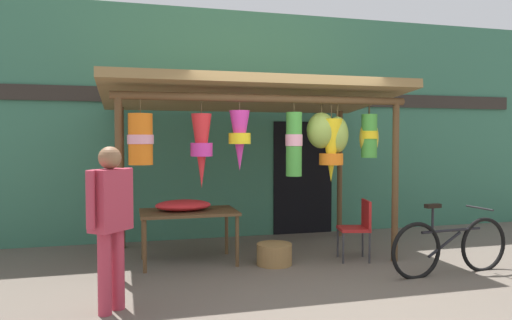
{
  "coord_description": "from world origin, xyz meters",
  "views": [
    {
      "loc": [
        -1.95,
        -5.5,
        1.68
      ],
      "look_at": [
        -0.13,
        1.28,
        1.38
      ],
      "focal_mm": 33.41,
      "sensor_mm": 36.0,
      "label": 1
    }
  ],
  "objects_px": {
    "flower_heap_on_table": "(184,205)",
    "vendor_in_orange": "(111,215)",
    "wicker_basket_by_table": "(274,254)",
    "display_table": "(189,216)",
    "folding_chair": "(359,224)",
    "parked_bicycle": "(451,246)"
  },
  "relations": [
    {
      "from": "flower_heap_on_table",
      "to": "parked_bicycle",
      "type": "xyz_separation_m",
      "value": [
        3.15,
        -1.41,
        -0.44
      ]
    },
    {
      "from": "wicker_basket_by_table",
      "to": "vendor_in_orange",
      "type": "relative_size",
      "value": 0.29
    },
    {
      "from": "flower_heap_on_table",
      "to": "parked_bicycle",
      "type": "distance_m",
      "value": 3.48
    },
    {
      "from": "vendor_in_orange",
      "to": "display_table",
      "type": "bearing_deg",
      "value": 60.15
    },
    {
      "from": "wicker_basket_by_table",
      "to": "parked_bicycle",
      "type": "relative_size",
      "value": 0.27
    },
    {
      "from": "folding_chair",
      "to": "vendor_in_orange",
      "type": "bearing_deg",
      "value": -159.85
    },
    {
      "from": "display_table",
      "to": "folding_chair",
      "type": "xyz_separation_m",
      "value": [
        2.31,
        -0.46,
        -0.14
      ]
    },
    {
      "from": "wicker_basket_by_table",
      "to": "vendor_in_orange",
      "type": "distance_m",
      "value": 2.55
    },
    {
      "from": "parked_bicycle",
      "to": "display_table",
      "type": "bearing_deg",
      "value": 155.81
    },
    {
      "from": "flower_heap_on_table",
      "to": "vendor_in_orange",
      "type": "height_order",
      "value": "vendor_in_orange"
    },
    {
      "from": "flower_heap_on_table",
      "to": "wicker_basket_by_table",
      "type": "height_order",
      "value": "flower_heap_on_table"
    },
    {
      "from": "flower_heap_on_table",
      "to": "parked_bicycle",
      "type": "bearing_deg",
      "value": -24.14
    },
    {
      "from": "flower_heap_on_table",
      "to": "vendor_in_orange",
      "type": "bearing_deg",
      "value": -118.11
    },
    {
      "from": "parked_bicycle",
      "to": "wicker_basket_by_table",
      "type": "bearing_deg",
      "value": 153.41
    },
    {
      "from": "flower_heap_on_table",
      "to": "wicker_basket_by_table",
      "type": "xyz_separation_m",
      "value": [
        1.15,
        -0.41,
        -0.65
      ]
    },
    {
      "from": "flower_heap_on_table",
      "to": "parked_bicycle",
      "type": "height_order",
      "value": "parked_bicycle"
    },
    {
      "from": "display_table",
      "to": "vendor_in_orange",
      "type": "distance_m",
      "value": 1.94
    },
    {
      "from": "parked_bicycle",
      "to": "vendor_in_orange",
      "type": "relative_size",
      "value": 1.08
    },
    {
      "from": "folding_chair",
      "to": "parked_bicycle",
      "type": "bearing_deg",
      "value": -49.67
    },
    {
      "from": "wicker_basket_by_table",
      "to": "display_table",
      "type": "bearing_deg",
      "value": 160.4
    },
    {
      "from": "flower_heap_on_table",
      "to": "display_table",
      "type": "bearing_deg",
      "value": -20.86
    },
    {
      "from": "folding_chair",
      "to": "vendor_in_orange",
      "type": "distance_m",
      "value": 3.5
    }
  ]
}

